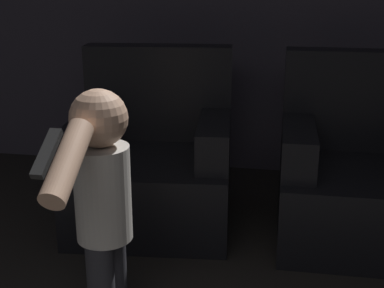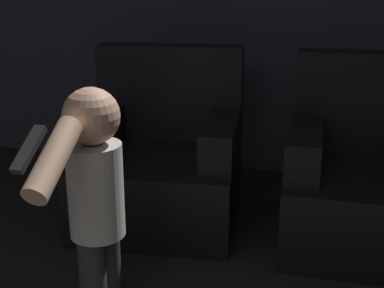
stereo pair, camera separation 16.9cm
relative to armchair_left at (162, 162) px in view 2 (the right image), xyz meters
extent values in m
cube|color=black|center=(0.01, -0.06, -0.12)|extent=(0.88, 0.85, 0.38)
cube|color=black|center=(-0.02, 0.25, 0.33)|extent=(0.83, 0.24, 0.53)
cube|color=black|center=(-0.32, -0.09, 0.17)|extent=(0.22, 0.63, 0.20)
cube|color=black|center=(0.33, -0.03, 0.17)|extent=(0.22, 0.63, 0.20)
cube|color=black|center=(1.08, -0.06, -0.12)|extent=(0.82, 0.79, 0.38)
cube|color=black|center=(1.08, 0.25, 0.33)|extent=(0.82, 0.17, 0.53)
cube|color=black|center=(0.75, -0.06, 0.17)|extent=(0.17, 0.62, 0.20)
cylinder|color=#28282D|center=(0.05, -1.01, -0.13)|extent=(0.10, 0.10, 0.37)
cylinder|color=#28282D|center=(0.06, -0.90, -0.13)|extent=(0.10, 0.10, 0.37)
cylinder|color=#B7B2A8|center=(0.05, -0.95, 0.23)|extent=(0.20, 0.20, 0.35)
sphere|color=tan|center=(0.05, -0.95, 0.51)|extent=(0.20, 0.20, 0.20)
cylinder|color=tan|center=(0.07, -0.83, 0.22)|extent=(0.08, 0.08, 0.30)
cylinder|color=tan|center=(0.04, -1.21, 0.44)|extent=(0.08, 0.30, 0.22)
cube|color=black|center=(0.04, -1.34, 0.51)|extent=(0.04, 0.16, 0.10)
camera|label=1|loc=(0.67, -2.63, 0.99)|focal=50.00mm
camera|label=2|loc=(0.84, -2.59, 0.99)|focal=50.00mm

